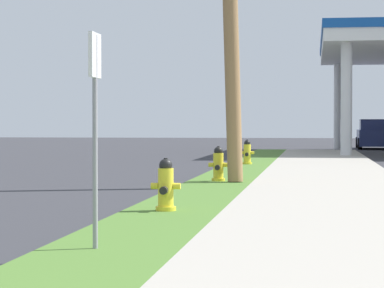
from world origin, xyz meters
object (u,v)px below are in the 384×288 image
Objects in this scene: fire_hydrant_third at (218,166)px; street_sign_post at (95,95)px; fire_hydrant_second at (166,188)px; car_navy_by_near_pump at (375,135)px; fire_hydrant_fourth at (247,153)px.

fire_hydrant_third is 10.25m from street_sign_post.
street_sign_post is at bearing -90.91° from fire_hydrant_second.
fire_hydrant_fourth is at bearing -103.99° from car_navy_by_near_pump.
fire_hydrant_second is 14.24m from fire_hydrant_fourth.
fire_hydrant_third is at bearing 89.60° from fire_hydrant_second.
fire_hydrant_second is at bearing -90.40° from fire_hydrant_third.
car_navy_by_near_pump is (5.36, 39.02, -0.91)m from street_sign_post.
street_sign_post is at bearing -90.59° from fire_hydrant_third.
street_sign_post is (-0.06, -3.77, 1.19)m from fire_hydrant_second.
street_sign_post is (-0.13, -18.00, 1.19)m from fire_hydrant_fourth.
car_navy_by_near_pump is at bearing 76.01° from fire_hydrant_fourth.
street_sign_post reaches higher than fire_hydrant_second.
fire_hydrant_second and fire_hydrant_third have the same top height.
fire_hydrant_fourth is 21.66m from car_navy_by_near_pump.
fire_hydrant_third is 0.16× the size of car_navy_by_near_pump.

